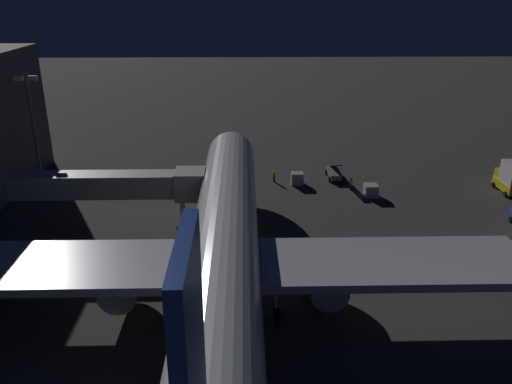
# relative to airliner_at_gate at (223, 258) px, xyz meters

# --- Properties ---
(ground_plane) EXTENTS (320.00, 320.00, 0.00)m
(ground_plane) POSITION_rel_airliner_at_gate_xyz_m (-0.00, -7.49, -5.45)
(ground_plane) COLOR #383533
(airliner_at_gate) EXTENTS (49.29, 59.99, 18.66)m
(airliner_at_gate) POSITION_rel_airliner_at_gate_xyz_m (0.00, 0.00, 0.00)
(airliner_at_gate) COLOR silver
(airliner_at_gate) RESTS_ON ground_plane
(jet_bridge) EXTENTS (20.68, 3.40, 7.12)m
(jet_bridge) POSITION_rel_airliner_at_gate_xyz_m (11.19, -16.01, 0.13)
(jet_bridge) COLOR #9E9E99
(jet_bridge) RESTS_ON ground_plane
(apron_floodlight_mast) EXTENTS (2.90, 0.50, 14.97)m
(apron_floodlight_mast) POSITION_rel_airliner_at_gate_xyz_m (25.50, -29.80, 3.42)
(apron_floodlight_mast) COLOR #59595E
(apron_floodlight_mast) RESTS_ON ground_plane
(belt_loader) EXTENTS (1.96, 7.48, 3.15)m
(belt_loader) POSITION_rel_airliner_at_gate_xyz_m (-14.38, -32.82, -4.61)
(belt_loader) COLOR slate
(belt_loader) RESTS_ON ground_plane
(cargo_truck_aft) EXTENTS (2.36, 4.93, 4.25)m
(cargo_truck_aft) POSITION_rel_airliner_at_gate_xyz_m (-36.44, -26.73, -3.36)
(cargo_truck_aft) COLOR yellow
(cargo_truck_aft) RESTS_ON ground_plane
(baggage_container_mid_row) EXTENTS (1.68, 1.76, 1.59)m
(baggage_container_mid_row) POSITION_rel_airliner_at_gate_xyz_m (-18.00, -25.79, -4.65)
(baggage_container_mid_row) COLOR #B7BABF
(baggage_container_mid_row) RESTS_ON ground_plane
(baggage_container_far_row) EXTENTS (1.63, 1.53, 1.65)m
(baggage_container_far_row) POSITION_rel_airliner_at_gate_xyz_m (-8.91, -30.44, -4.62)
(baggage_container_far_row) COLOR #B7BABF
(baggage_container_far_row) RESTS_ON ground_plane
(ground_crew_by_belt_loader) EXTENTS (0.40, 0.40, 1.78)m
(ground_crew_by_belt_loader) POSITION_rel_airliner_at_gate_xyz_m (-15.88, -28.05, -4.47)
(ground_crew_by_belt_loader) COLOR black
(ground_crew_by_belt_loader) RESTS_ON ground_plane
(ground_crew_marshaller_fwd) EXTENTS (0.40, 0.40, 1.78)m
(ground_crew_marshaller_fwd) POSITION_rel_airliner_at_gate_xyz_m (-17.72, -28.37, -4.47)
(ground_crew_marshaller_fwd) COLOR black
(ground_crew_marshaller_fwd) RESTS_ON ground_plane
(ground_crew_under_port_wing) EXTENTS (0.40, 0.40, 1.73)m
(ground_crew_under_port_wing) POSITION_rel_airliner_at_gate_xyz_m (-5.82, -31.42, -4.50)
(ground_crew_under_port_wing) COLOR black
(ground_crew_under_port_wing) RESTS_ON ground_plane
(traffic_cone_nose_port) EXTENTS (0.36, 0.36, 0.55)m
(traffic_cone_nose_port) POSITION_rel_airliner_at_gate_xyz_m (-2.20, -28.85, -5.18)
(traffic_cone_nose_port) COLOR orange
(traffic_cone_nose_port) RESTS_ON ground_plane
(traffic_cone_nose_starboard) EXTENTS (0.36, 0.36, 0.55)m
(traffic_cone_nose_starboard) POSITION_rel_airliner_at_gate_xyz_m (2.20, -28.85, -5.18)
(traffic_cone_nose_starboard) COLOR orange
(traffic_cone_nose_starboard) RESTS_ON ground_plane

